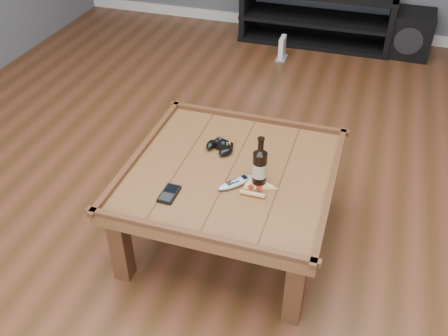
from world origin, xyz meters
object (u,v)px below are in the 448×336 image
(smartphone, at_px, (169,194))
(game_console, at_px, (282,49))
(remote_control, at_px, (235,183))
(coffee_table, at_px, (231,179))
(game_controller, at_px, (220,147))
(media_console, at_px, (317,16))
(pizza_slice, at_px, (256,186))
(subwoofer, at_px, (410,33))
(beer_bottle, at_px, (260,166))

(smartphone, distance_m, game_console, 2.57)
(game_console, bearing_deg, remote_control, -84.07)
(coffee_table, relative_size, game_controller, 6.47)
(media_console, xyz_separation_m, smartphone, (-0.22, -3.02, 0.21))
(pizza_slice, bearing_deg, game_controller, 137.42)
(media_console, xyz_separation_m, game_controller, (-0.10, -2.61, 0.23))
(subwoofer, bearing_deg, game_controller, -108.29)
(pizza_slice, relative_size, remote_control, 1.18)
(media_console, distance_m, smartphone, 3.03)
(game_controller, xyz_separation_m, subwoofer, (0.95, 2.59, -0.28))
(coffee_table, distance_m, smartphone, 0.35)
(smartphone, relative_size, game_console, 0.64)
(remote_control, bearing_deg, smartphone, -107.99)
(coffee_table, height_order, pizza_slice, coffee_table)
(media_console, bearing_deg, smartphone, -94.08)
(smartphone, xyz_separation_m, remote_control, (0.27, 0.16, 0.01))
(beer_bottle, xyz_separation_m, subwoofer, (0.69, 2.80, -0.36))
(coffee_table, xyz_separation_m, smartphone, (-0.22, -0.27, 0.07))
(media_console, bearing_deg, coffee_table, -90.00)
(game_controller, distance_m, smartphone, 0.43)
(media_console, relative_size, smartphone, 10.73)
(remote_control, bearing_deg, beer_bottle, 60.39)
(media_console, xyz_separation_m, subwoofer, (0.84, -0.02, -0.05))
(beer_bottle, height_order, subwoofer, beer_bottle)
(remote_control, relative_size, subwoofer, 0.45)
(game_console, bearing_deg, game_controller, -87.46)
(beer_bottle, bearing_deg, coffee_table, 156.88)
(subwoofer, bearing_deg, pizza_slice, -102.01)
(coffee_table, distance_m, subwoofer, 2.87)
(media_console, bearing_deg, remote_control, -88.97)
(beer_bottle, height_order, remote_control, beer_bottle)
(smartphone, relative_size, subwoofer, 0.33)
(remote_control, distance_m, subwoofer, 2.96)
(beer_bottle, xyz_separation_m, game_console, (-0.37, 2.34, -0.46))
(smartphone, height_order, subwoofer, smartphone)
(game_console, bearing_deg, subwoofer, 22.85)
(pizza_slice, xyz_separation_m, smartphone, (-0.36, -0.18, 0.00))
(media_console, bearing_deg, subwoofer, -1.22)
(coffee_table, relative_size, remote_control, 5.78)
(media_console, distance_m, pizza_slice, 2.85)
(pizza_slice, relative_size, subwoofer, 0.53)
(beer_bottle, height_order, pizza_slice, beer_bottle)
(coffee_table, distance_m, media_console, 2.75)
(pizza_slice, height_order, remote_control, remote_control)
(media_console, distance_m, game_console, 0.54)
(pizza_slice, distance_m, game_console, 2.42)
(remote_control, bearing_deg, game_controller, 162.43)
(remote_control, bearing_deg, media_console, 131.44)
(game_controller, xyz_separation_m, pizza_slice, (0.25, -0.23, -0.01))
(coffee_table, xyz_separation_m, beer_bottle, (0.16, -0.07, 0.16))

